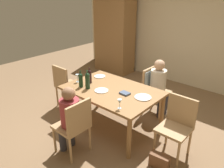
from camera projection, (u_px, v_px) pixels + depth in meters
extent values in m
plane|color=#846647|center=(112.00, 125.00, 4.18)|extent=(10.00, 10.00, 0.00)
cube|color=beige|center=(186.00, 31.00, 5.53)|extent=(6.40, 0.12, 2.70)
cube|color=olive|center=(114.00, 36.00, 6.49)|extent=(1.10, 0.56, 2.10)
cube|color=olive|center=(112.00, 90.00, 3.89)|extent=(1.63, 1.09, 0.04)
cylinder|color=olive|center=(65.00, 105.00, 4.16)|extent=(0.07, 0.07, 0.70)
cylinder|color=olive|center=(129.00, 138.00, 3.26)|extent=(0.07, 0.07, 0.70)
cylinder|color=olive|center=(100.00, 89.00, 4.81)|extent=(0.07, 0.07, 0.70)
cylinder|color=olive|center=(162.00, 113.00, 3.92)|extent=(0.07, 0.07, 0.70)
cylinder|color=tan|center=(169.00, 103.00, 4.52)|extent=(0.04, 0.04, 0.44)
cylinder|color=tan|center=(160.00, 110.00, 4.26)|extent=(0.04, 0.04, 0.44)
cylinder|color=tan|center=(153.00, 97.00, 4.75)|extent=(0.04, 0.04, 0.44)
cylinder|color=tan|center=(143.00, 104.00, 4.49)|extent=(0.04, 0.04, 0.44)
cube|color=tan|center=(157.00, 92.00, 4.41)|extent=(0.44, 0.44, 0.04)
cube|color=tan|center=(149.00, 78.00, 4.43)|extent=(0.04, 0.44, 0.44)
cube|color=#ADC6D6|center=(149.00, 77.00, 4.43)|extent=(0.07, 0.40, 0.31)
cylinder|color=tan|center=(55.00, 140.00, 3.44)|extent=(0.04, 0.04, 0.44)
cylinder|color=tan|center=(74.00, 129.00, 3.70)|extent=(0.04, 0.04, 0.44)
cylinder|color=tan|center=(71.00, 151.00, 3.21)|extent=(0.04, 0.04, 0.44)
cylinder|color=tan|center=(90.00, 138.00, 3.47)|extent=(0.04, 0.04, 0.44)
cube|color=tan|center=(71.00, 126.00, 3.36)|extent=(0.44, 0.44, 0.04)
cube|color=tan|center=(79.00, 117.00, 3.14)|extent=(0.04, 0.44, 0.44)
cylinder|color=tan|center=(71.00, 90.00, 5.06)|extent=(0.04, 0.04, 0.44)
cylinder|color=tan|center=(83.00, 95.00, 4.83)|extent=(0.04, 0.04, 0.44)
cylinder|color=tan|center=(57.00, 96.00, 4.79)|extent=(0.04, 0.04, 0.44)
cylinder|color=tan|center=(69.00, 102.00, 4.56)|extent=(0.04, 0.04, 0.44)
cube|color=tan|center=(69.00, 85.00, 4.71)|extent=(0.44, 0.44, 0.04)
cube|color=tan|center=(60.00, 78.00, 4.48)|extent=(0.44, 0.04, 0.44)
cylinder|color=tan|center=(178.00, 155.00, 3.13)|extent=(0.04, 0.04, 0.44)
cylinder|color=tan|center=(154.00, 144.00, 3.35)|extent=(0.04, 0.04, 0.44)
cylinder|color=tan|center=(190.00, 142.00, 3.39)|extent=(0.04, 0.04, 0.44)
cylinder|color=tan|center=(167.00, 132.00, 3.62)|extent=(0.04, 0.04, 0.44)
cube|color=tan|center=(174.00, 130.00, 3.27)|extent=(0.44, 0.44, 0.04)
cube|color=tan|center=(182.00, 110.00, 3.32)|extent=(0.44, 0.04, 0.44)
cylinder|color=#33333D|center=(165.00, 103.00, 4.48)|extent=(0.11, 0.11, 0.46)
cylinder|color=#33333D|center=(160.00, 107.00, 4.36)|extent=(0.11, 0.11, 0.46)
cylinder|color=beige|center=(158.00, 81.00, 4.32)|extent=(0.30, 0.30, 0.46)
sphere|color=tan|center=(160.00, 65.00, 4.18)|extent=(0.20, 0.20, 0.20)
cylinder|color=#33333D|center=(62.00, 138.00, 3.47)|extent=(0.11, 0.11, 0.46)
cylinder|color=#33333D|center=(71.00, 133.00, 3.59)|extent=(0.11, 0.11, 0.46)
cylinder|color=#9E383D|center=(70.00, 113.00, 3.27)|extent=(0.29, 0.29, 0.44)
sphere|color=#996B4C|center=(68.00, 94.00, 3.14)|extent=(0.19, 0.19, 0.19)
cylinder|color=#19381E|center=(81.00, 82.00, 3.94)|extent=(0.08, 0.08, 0.20)
sphere|color=#19381E|center=(80.00, 76.00, 3.89)|extent=(0.08, 0.08, 0.08)
cylinder|color=#19381E|center=(80.00, 73.00, 3.87)|extent=(0.03, 0.03, 0.08)
cylinder|color=black|center=(90.00, 78.00, 4.10)|extent=(0.07, 0.07, 0.20)
sphere|color=black|center=(89.00, 72.00, 4.05)|extent=(0.07, 0.07, 0.07)
cylinder|color=black|center=(89.00, 69.00, 4.04)|extent=(0.03, 0.03, 0.07)
cylinder|color=#19381E|center=(88.00, 82.00, 3.87)|extent=(0.08, 0.08, 0.24)
sphere|color=#19381E|center=(87.00, 75.00, 3.81)|extent=(0.08, 0.08, 0.08)
cylinder|color=#19381E|center=(87.00, 72.00, 3.80)|extent=(0.03, 0.03, 0.08)
cylinder|color=silver|center=(119.00, 108.00, 3.28)|extent=(0.06, 0.06, 0.00)
cylinder|color=silver|center=(120.00, 106.00, 3.27)|extent=(0.01, 0.01, 0.07)
cone|color=silver|center=(120.00, 102.00, 3.24)|extent=(0.07, 0.07, 0.07)
cylinder|color=silver|center=(78.00, 82.00, 4.18)|extent=(0.06, 0.06, 0.00)
cylinder|color=silver|center=(78.00, 80.00, 4.17)|extent=(0.01, 0.01, 0.07)
cone|color=silver|center=(77.00, 76.00, 4.14)|extent=(0.07, 0.07, 0.07)
cylinder|color=silver|center=(100.00, 76.00, 4.42)|extent=(0.22, 0.22, 0.01)
cylinder|color=white|center=(101.00, 91.00, 3.82)|extent=(0.24, 0.24, 0.01)
cylinder|color=silver|center=(143.00, 97.00, 3.59)|extent=(0.27, 0.27, 0.01)
cube|color=#4C5B75|center=(125.00, 93.00, 3.70)|extent=(0.17, 0.13, 0.03)
cube|color=brown|center=(159.00, 161.00, 3.17)|extent=(0.29, 0.15, 0.22)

